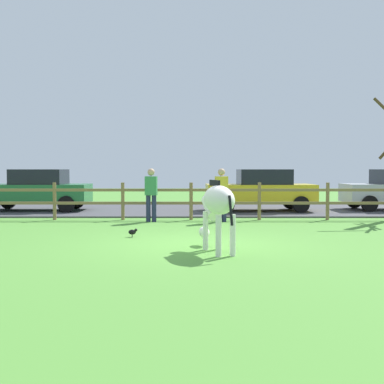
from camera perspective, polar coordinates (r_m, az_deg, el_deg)
ground_plane at (r=10.77m, az=0.59°, el=-6.01°), size 60.00×60.00×0.00m
parking_asphalt at (r=20.01m, az=0.41°, el=-1.89°), size 28.00×7.40×0.05m
paddock_fence at (r=15.68m, az=0.09°, el=-0.75°), size 21.90×0.11×1.19m
zebra at (r=9.60m, az=3.14°, el=-1.52°), size 0.81×1.89×1.41m
crow_on_grass at (r=11.86m, az=-6.70°, el=-4.61°), size 0.22×0.10×0.20m
parked_car_green at (r=19.51m, az=-17.36°, el=0.27°), size 4.02×1.93×1.56m
parked_car_yellow at (r=18.64m, az=8.17°, el=0.26°), size 4.05×1.97×1.56m
visitor_left_of_tree at (r=15.17m, az=-4.56°, el=-0.04°), size 0.38×0.25×1.64m
visitor_right_of_tree at (r=15.10m, az=3.63°, el=-0.05°), size 0.41×0.31×1.64m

